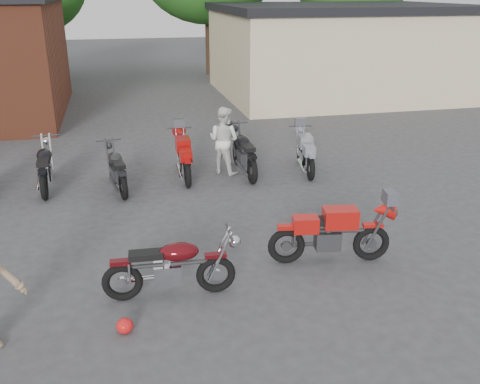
{
  "coord_description": "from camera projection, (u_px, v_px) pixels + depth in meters",
  "views": [
    {
      "loc": [
        -1.11,
        -7.15,
        4.43
      ],
      "look_at": [
        0.98,
        1.79,
        0.9
      ],
      "focal_mm": 40.0,
      "sensor_mm": 36.0,
      "label": 1
    }
  ],
  "objects": [
    {
      "name": "row_bike_5",
      "position": [
        244.0,
        150.0,
        13.37
      ],
      "size": [
        0.72,
        2.12,
        1.22
      ],
      "primitive_type": null,
      "rotation": [
        0.0,
        0.0,
        1.58
      ],
      "color": "black",
      "rests_on": "ground"
    },
    {
      "name": "helmet",
      "position": [
        125.0,
        326.0,
        7.28
      ],
      "size": [
        0.24,
        0.24,
        0.22
      ],
      "primitive_type": "ellipsoid",
      "rotation": [
        0.0,
        0.0,
        -0.04
      ],
      "color": "red",
      "rests_on": "ground"
    },
    {
      "name": "vintage_motorcycle",
      "position": [
        172.0,
        263.0,
        8.0
      ],
      "size": [
        1.97,
        0.75,
        1.13
      ],
      "primitive_type": null,
      "rotation": [
        0.0,
        0.0,
        -0.06
      ],
      "color": "#4A090D",
      "rests_on": "ground"
    },
    {
      "name": "row_bike_2",
      "position": [
        45.0,
        164.0,
        12.37
      ],
      "size": [
        0.73,
        2.05,
        1.17
      ],
      "primitive_type": null,
      "rotation": [
        0.0,
        0.0,
        1.6
      ],
      "color": "black",
      "rests_on": "ground"
    },
    {
      "name": "tree_1",
      "position": [
        25.0,
        3.0,
        25.93
      ],
      "size": [
        5.92,
        5.92,
        7.4
      ],
      "primitive_type": null,
      "color": "#1B5617",
      "rests_on": "ground"
    },
    {
      "name": "row_bike_6",
      "position": [
        306.0,
        150.0,
        13.58
      ],
      "size": [
        0.9,
        1.96,
        1.09
      ],
      "primitive_type": null,
      "rotation": [
        0.0,
        0.0,
        1.42
      ],
      "color": "gray",
      "rests_on": "ground"
    },
    {
      "name": "stucco_building",
      "position": [
        339.0,
        53.0,
        23.14
      ],
      "size": [
        10.0,
        8.0,
        3.5
      ],
      "primitive_type": "cube",
      "color": "#C1B58A",
      "rests_on": "ground"
    },
    {
      "name": "row_bike_4",
      "position": [
        184.0,
        155.0,
        13.12
      ],
      "size": [
        0.71,
        2.02,
        1.16
      ],
      "primitive_type": null,
      "rotation": [
        0.0,
        0.0,
        1.55
      ],
      "color": "#AD100E",
      "rests_on": "ground"
    },
    {
      "name": "row_bike_3",
      "position": [
        116.0,
        167.0,
        12.33
      ],
      "size": [
        0.92,
        1.96,
        1.09
      ],
      "primitive_type": null,
      "rotation": [
        0.0,
        0.0,
        1.73
      ],
      "color": "black",
      "rests_on": "ground"
    },
    {
      "name": "ground",
      "position": [
        205.0,
        291.0,
        8.32
      ],
      "size": [
        90.0,
        90.0,
        0.0
      ],
      "primitive_type": "plane",
      "color": "#3A3A3D"
    },
    {
      "name": "person_light",
      "position": [
        224.0,
        140.0,
        13.36
      ],
      "size": [
        1.04,
        1.03,
        1.7
      ],
      "primitive_type": "imported",
      "rotation": [
        0.0,
        0.0,
        2.38
      ],
      "color": "silver",
      "rests_on": "ground"
    },
    {
      "name": "sportbike",
      "position": [
        332.0,
        230.0,
        9.02
      ],
      "size": [
        2.1,
        0.98,
        1.17
      ],
      "primitive_type": null,
      "rotation": [
        0.0,
        0.0,
        -0.16
      ],
      "color": "red",
      "rests_on": "ground"
    }
  ]
}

